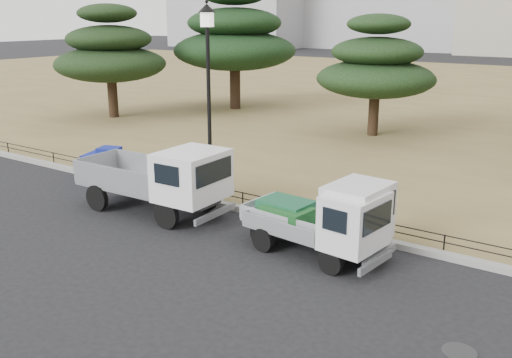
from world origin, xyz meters
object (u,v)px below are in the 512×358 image
Objects in this scene: truck_kei_front at (325,215)px; truck_kei_rear at (324,223)px; tarp_pile at (108,162)px; truck_large at (159,176)px; street_lamp at (208,70)px.

truck_kei_front reaches higher than truck_kei_rear.
tarp_pile is at bearing 175.31° from truck_kei_rear.
tarp_pile is at bearing 156.05° from truck_large.
truck_kei_rear is (0.14, -0.33, -0.06)m from truck_kei_front.
truck_large is 4.59m from tarp_pile.
truck_large is 1.27× the size of truck_kei_front.
truck_kei_front is 5.96m from street_lamp.
truck_large is at bearing -173.06° from truck_kei_front.
truck_kei_rear is (5.45, -0.12, -0.24)m from truck_large.
truck_kei_rear is 6.19m from street_lamp.
truck_kei_rear is at bearing -62.61° from truck_kei_front.
truck_large is at bearing -175.08° from truck_kei_rear.
truck_large is 1.33× the size of truck_kei_rear.
truck_kei_rear is 0.61× the size of street_lamp.
street_lamp is at bearing 0.40° from tarp_pile.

